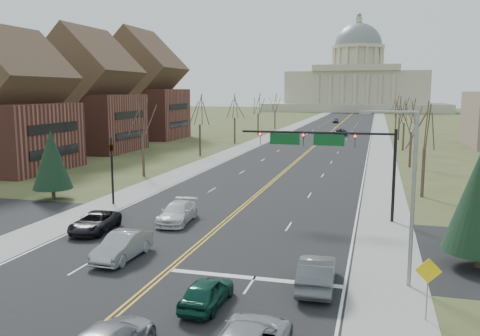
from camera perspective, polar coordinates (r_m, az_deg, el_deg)
The scene contains 35 objects.
ground at distance 30.45m, azimuth -7.29°, elevation -10.67°, with size 600.00×600.00×0.00m, color #434824.
road at distance 137.34m, azimuth 10.47°, elevation 4.28°, with size 20.00×380.00×0.01m, color black.
cross_road at distance 35.79m, azimuth -3.61°, elevation -7.65°, with size 120.00×14.00×0.01m, color black.
sidewalk_left at distance 138.83m, azimuth 5.51°, elevation 4.43°, with size 4.00×380.00×0.03m, color gray.
sidewalk_right at distance 136.89m, azimuth 15.49°, elevation 4.10°, with size 4.00×380.00×0.03m, color gray.
center_line at distance 137.34m, azimuth 10.47°, elevation 4.28°, with size 0.42×380.00×0.01m, color gold.
edge_line_left at distance 138.48m, azimuth 6.41°, elevation 4.40°, with size 0.15×380.00×0.01m, color silver.
edge_line_right at distance 136.90m, azimuth 14.57°, elevation 4.13°, with size 0.15×380.00×0.01m, color silver.
stop_bar at distance 28.08m, azimuth 1.61°, elevation -12.26°, with size 9.50×0.50×0.01m, color silver.
capitol at distance 276.69m, azimuth 12.99°, elevation 9.25°, with size 90.00×60.00×50.00m.
signal_mast at distance 40.41m, azimuth 9.86°, elevation 2.43°, with size 12.12×0.44×7.20m.
signal_left at distance 46.39m, azimuth -14.20°, elevation 0.53°, with size 0.32×0.36×6.00m.
street_light at distance 27.00m, azimuth 18.36°, elevation -2.05°, with size 2.90×0.25×9.07m.
warn_sign at distance 24.01m, azimuth 20.37°, elevation -11.41°, with size 1.13×0.07×2.87m.
tree_r_0 at distance 50.84m, azimuth 20.10°, elevation 4.17°, with size 3.74×3.74×8.50m.
tree_l_0 at distance 60.74m, azimuth -10.93°, elevation 5.54°, with size 3.96×3.96×9.00m.
tree_r_1 at distance 70.75m, azimuth 18.75°, elevation 5.34°, with size 3.74×3.74×8.50m.
tree_l_1 at distance 79.19m, azimuth -4.55°, elevation 6.35°, with size 3.96×3.96×9.00m.
tree_r_2 at distance 90.70m, azimuth 17.99°, elevation 5.99°, with size 3.74×3.74×8.50m.
tree_l_2 at distance 98.24m, azimuth -0.60°, elevation 6.81°, with size 3.96×3.96×9.00m.
tree_r_3 at distance 110.67m, azimuth 17.50°, elevation 6.41°, with size 3.74×3.74×8.50m.
tree_l_3 at distance 117.61m, azimuth 2.05°, elevation 7.10°, with size 3.96×3.96×9.00m.
tree_r_4 at distance 130.65m, azimuth 17.16°, elevation 6.70°, with size 3.74×3.74×8.50m.
tree_l_4 at distance 137.16m, azimuth 3.96°, elevation 7.29°, with size 3.96×3.96×9.00m.
conifer_l at distance 50.28m, azimuth -20.40°, elevation 0.90°, with size 3.64×3.64×6.50m.
bldg_left_near at distance 70.80m, azimuth -24.59°, elevation 5.82°, with size 13.10×14.28×18.25m.
bldg_left_mid at distance 89.87m, azimuth -16.63°, elevation 7.30°, with size 15.10×14.28×20.75m.
bldg_left_far at distance 111.87m, azimuth -11.03°, elevation 8.20°, with size 17.10×14.28×23.25m.
car_nb_inner_lead at distance 24.51m, azimuth -3.75°, elevation -13.73°, with size 1.64×4.08×1.39m, color #0D3C2E.
car_nb_outer_lead at distance 26.81m, azimuth 8.62°, elevation -11.50°, with size 1.75×5.03×1.66m, color #4F5357.
car_sb_inner_lead at distance 31.66m, azimuth -13.07°, elevation -8.52°, with size 1.70×4.88×1.61m, color #95979C.
car_sb_outer_lead at distance 38.11m, azimuth -16.00°, elevation -5.87°, with size 2.32×5.04×1.40m, color black.
car_sb_inner_second at distance 39.43m, azimuth -7.05°, elevation -5.01°, with size 2.15×5.28×1.53m, color silver.
car_far_nb at distance 118.89m, azimuth 11.22°, elevation 3.99°, with size 2.64×5.73×1.59m, color black.
car_far_sb at distance 166.95m, azimuth 10.68°, elevation 5.28°, with size 1.84×4.58×1.56m, color #4C4E54.
Camera 1 is at (11.10, -26.53, 10.01)m, focal length 38.00 mm.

